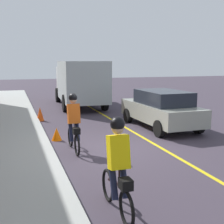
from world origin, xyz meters
TOP-DOWN VIEW (x-y plane):
  - ground_plane at (0.00, 0.00)m, footprint 80.00×80.00m
  - lane_line_centre at (0.00, -1.60)m, footprint 36.00×0.12m
  - cyclist_lead at (-0.04, 1.16)m, footprint 1.71×0.36m
  - cyclist_follow at (-4.21, 1.19)m, footprint 1.71×0.36m
  - patrol_sedan at (2.27, -3.01)m, footprint 4.45×2.02m
  - box_truck_background at (9.40, -1.10)m, footprint 6.82×2.81m
  - traffic_cone_near at (1.53, 1.48)m, footprint 0.36×0.36m
  - traffic_cone_far at (5.39, 1.70)m, footprint 0.36×0.36m

SIDE VIEW (x-z plane):
  - ground_plane at x=0.00m, z-range 0.00..0.00m
  - lane_line_centre at x=0.00m, z-range 0.00..0.01m
  - traffic_cone_near at x=1.53m, z-range 0.00..0.46m
  - traffic_cone_far at x=5.39m, z-range 0.00..0.66m
  - patrol_sedan at x=2.27m, z-range 0.03..1.61m
  - cyclist_lead at x=-0.04m, z-range 0.00..1.82m
  - cyclist_follow at x=-4.21m, z-range 0.00..1.82m
  - box_truck_background at x=9.40m, z-range 0.16..2.94m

